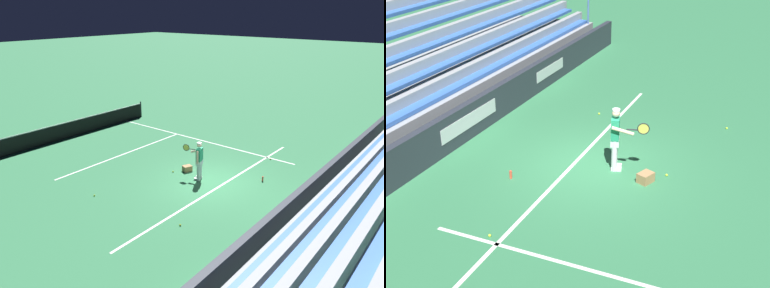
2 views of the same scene
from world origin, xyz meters
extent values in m
plane|color=#337A4C|center=(0.00, 0.00, 0.00)|extent=(160.00, 160.00, 0.00)
cube|color=white|center=(0.00, -0.50, 0.00)|extent=(12.00, 0.10, 0.01)
cube|color=white|center=(4.11, 4.00, 0.00)|extent=(0.10, 12.00, 0.01)
cube|color=white|center=(0.00, 5.50, 0.00)|extent=(8.22, 0.10, 0.01)
cube|color=#2D333D|center=(0.00, -4.10, 0.55)|extent=(24.36, 0.24, 1.10)
cube|color=silver|center=(-0.15, -3.97, 0.61)|extent=(2.80, 0.01, 0.44)
cube|color=silver|center=(-5.51, -3.97, 0.61)|extent=(2.20, 0.01, 0.40)
cube|color=#9EA3A8|center=(0.00, -6.70, 0.55)|extent=(23.14, 4.00, 1.10)
cube|color=blue|center=(0.00, -5.10, 1.18)|extent=(22.68, 0.40, 0.12)
cube|color=#9EA3A8|center=(0.00, -5.38, 1.33)|extent=(23.14, 0.24, 0.45)
cube|color=blue|center=(0.00, -5.90, 1.63)|extent=(22.68, 0.40, 0.12)
cube|color=#9EA3A8|center=(0.00, -6.18, 1.77)|extent=(23.14, 0.24, 0.45)
cylinder|color=silver|center=(-0.19, 0.57, 0.44)|extent=(0.15, 0.15, 0.88)
cylinder|color=silver|center=(0.02, 0.63, 0.44)|extent=(0.15, 0.15, 0.88)
cube|color=white|center=(-0.20, 0.62, 0.04)|extent=(0.19, 0.30, 0.09)
cube|color=white|center=(0.01, 0.69, 0.04)|extent=(0.19, 0.30, 0.09)
cube|color=silver|center=(-0.08, 0.60, 0.80)|extent=(0.39, 0.31, 0.20)
cube|color=#239366|center=(-0.08, 0.60, 1.17)|extent=(0.41, 0.30, 0.58)
sphere|color=beige|center=(-0.08, 0.61, 1.60)|extent=(0.21, 0.21, 0.21)
cylinder|color=white|center=(-0.08, 0.61, 1.69)|extent=(0.20, 0.20, 0.05)
cylinder|color=beige|center=(-0.32, 0.53, 1.13)|extent=(0.09, 0.09, 0.56)
cylinder|color=beige|center=(0.10, 0.86, 1.22)|extent=(0.25, 0.58, 0.24)
cylinder|color=black|center=(0.03, 1.09, 1.27)|extent=(0.12, 0.30, 0.03)
torus|color=black|center=(-0.05, 1.36, 1.31)|extent=(0.11, 0.31, 0.31)
cylinder|color=#D6D14C|center=(-0.05, 1.36, 1.31)|extent=(0.08, 0.26, 0.27)
cube|color=#A87F51|center=(0.29, 1.58, 0.13)|extent=(0.48, 0.43, 0.26)
sphere|color=#CCE533|center=(-3.95, 2.93, 0.03)|extent=(0.07, 0.07, 0.07)
sphere|color=#CCE533|center=(-3.47, -1.17, 0.03)|extent=(0.07, 0.07, 0.07)
sphere|color=#CCE533|center=(3.93, -0.78, 0.03)|extent=(0.07, 0.07, 0.07)
sphere|color=#CCE533|center=(-0.23, 2.00, 0.03)|extent=(0.07, 0.07, 0.07)
cylinder|color=#EA4C33|center=(1.50, -1.67, 0.11)|extent=(0.07, 0.07, 0.22)
cylinder|color=#33383D|center=(5.50, 9.99, 0.54)|extent=(0.09, 0.09, 1.07)
cube|color=black|center=(0.00, 9.99, 0.46)|extent=(11.00, 0.02, 0.91)
cube|color=white|center=(0.00, 9.99, 0.94)|extent=(11.00, 0.04, 0.05)
camera|label=1|loc=(-11.97, -8.47, 7.06)|focal=35.00mm
camera|label=2|loc=(11.91, 4.77, 6.74)|focal=50.00mm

